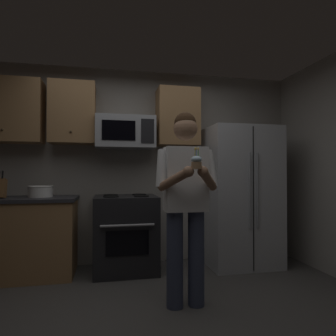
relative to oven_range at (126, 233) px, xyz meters
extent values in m
plane|color=#474442|center=(0.15, -1.36, -0.46)|extent=(6.00, 6.00, 0.00)
cube|color=gray|center=(0.15, 0.39, 0.84)|extent=(4.40, 0.10, 2.60)
cube|color=black|center=(0.00, 0.00, 0.00)|extent=(0.76, 0.66, 0.92)
cube|color=black|center=(0.00, -0.33, -0.04)|extent=(0.48, 0.01, 0.28)
cylinder|color=#99999E|center=(0.00, -0.36, 0.16)|extent=(0.60, 0.03, 0.03)
cylinder|color=black|center=(-0.18, -0.14, 0.46)|extent=(0.18, 0.18, 0.01)
cylinder|color=black|center=(0.18, -0.14, 0.46)|extent=(0.18, 0.18, 0.01)
cylinder|color=black|center=(-0.18, 0.14, 0.46)|extent=(0.18, 0.18, 0.01)
cylinder|color=black|center=(0.18, 0.14, 0.46)|extent=(0.18, 0.18, 0.01)
cube|color=#9EA0A5|center=(0.00, 0.12, 1.26)|extent=(0.74, 0.40, 0.40)
cube|color=black|center=(-0.09, -0.08, 1.26)|extent=(0.40, 0.01, 0.24)
cube|color=black|center=(0.26, -0.08, 1.26)|extent=(0.16, 0.01, 0.30)
cube|color=#B7BABF|center=(1.50, -0.04, 0.44)|extent=(0.90, 0.72, 1.80)
cylinder|color=gray|center=(1.45, -0.41, 0.54)|extent=(0.02, 0.02, 0.90)
cylinder|color=gray|center=(1.55, -0.41, 0.54)|extent=(0.02, 0.02, 0.90)
cube|color=black|center=(1.50, -0.40, 0.44)|extent=(0.01, 0.01, 1.74)
cube|color=#9E7247|center=(-1.40, 0.17, 1.49)|extent=(0.80, 0.34, 0.76)
sphere|color=brown|center=(-1.40, -0.01, 1.24)|extent=(0.03, 0.03, 0.03)
cube|color=#9E7247|center=(-0.65, 0.17, 1.49)|extent=(0.55, 0.34, 0.76)
sphere|color=brown|center=(-0.65, -0.01, 1.24)|extent=(0.03, 0.03, 0.03)
cube|color=#9E7247|center=(0.70, 0.17, 1.49)|extent=(0.55, 0.34, 0.76)
sphere|color=brown|center=(0.70, -0.01, 1.24)|extent=(0.03, 0.03, 0.03)
cube|color=#9E7247|center=(-1.30, 0.02, -0.02)|extent=(1.40, 0.62, 0.88)
cube|color=#2D2D33|center=(-1.30, 0.02, 0.44)|extent=(1.44, 0.66, 0.04)
cylinder|color=black|center=(-1.38, -0.05, 0.72)|extent=(0.02, 0.04, 0.09)
cylinder|color=white|center=(-1.00, 0.06, 0.52)|extent=(0.27, 0.27, 0.12)
torus|color=white|center=(-1.00, 0.06, 0.58)|extent=(0.28, 0.28, 0.02)
cylinder|color=#383F59|center=(0.38, -1.07, -0.03)|extent=(0.15, 0.15, 0.86)
cylinder|color=#383F59|center=(0.58, -1.07, -0.03)|extent=(0.15, 0.15, 0.86)
cube|color=white|center=(0.48, -1.07, 0.69)|extent=(0.38, 0.22, 0.58)
sphere|color=#A37556|center=(0.48, -1.07, 1.15)|extent=(0.22, 0.22, 0.22)
sphere|color=#382314|center=(0.48, -1.06, 1.20)|extent=(0.20, 0.20, 0.20)
cylinder|color=white|center=(0.25, -1.10, 0.78)|extent=(0.15, 0.18, 0.35)
cylinder|color=#A37556|center=(0.33, -1.26, 0.69)|extent=(0.26, 0.33, 0.21)
sphere|color=#A37556|center=(0.42, -1.39, 0.76)|extent=(0.09, 0.09, 0.09)
cylinder|color=white|center=(0.70, -1.10, 0.78)|extent=(0.15, 0.18, 0.35)
cylinder|color=#A37556|center=(0.63, -1.26, 0.69)|extent=(0.26, 0.33, 0.21)
sphere|color=#A37556|center=(0.54, -1.39, 0.76)|extent=(0.09, 0.09, 0.09)
cylinder|color=#A87F56|center=(0.48, -1.41, 0.80)|extent=(0.08, 0.08, 0.06)
ellipsoid|color=silver|center=(0.48, -1.41, 0.85)|extent=(0.09, 0.09, 0.06)
cylinder|color=#4CBF66|center=(0.49, -1.41, 0.90)|extent=(0.01, 0.01, 0.06)
ellipsoid|color=#FFD159|center=(0.49, -1.41, 0.94)|extent=(0.01, 0.01, 0.02)
cylinder|color=#F2D84C|center=(0.47, -1.40, 0.90)|extent=(0.01, 0.01, 0.06)
ellipsoid|color=#FFD159|center=(0.47, -1.40, 0.94)|extent=(0.01, 0.01, 0.02)
cylinder|color=#4C7FE5|center=(0.47, -1.43, 0.90)|extent=(0.01, 0.01, 0.06)
ellipsoid|color=#FFD159|center=(0.47, -1.43, 0.94)|extent=(0.01, 0.01, 0.02)
camera|label=1|loc=(-0.22, -3.67, 0.75)|focal=31.57mm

